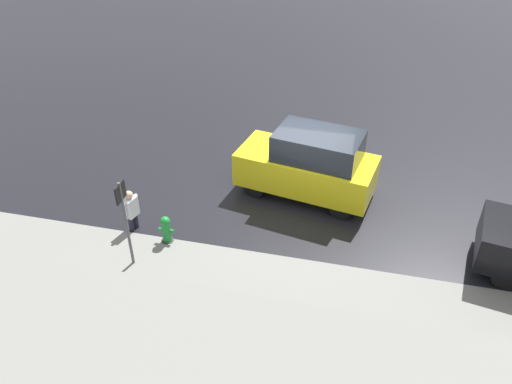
{
  "coord_description": "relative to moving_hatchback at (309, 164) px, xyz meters",
  "views": [
    {
      "loc": [
        -1.36,
        11.84,
        8.49
      ],
      "look_at": [
        1.12,
        1.22,
        0.9
      ],
      "focal_mm": 35.0,
      "sensor_mm": 36.0,
      "label": 1
    }
  ],
  "objects": [
    {
      "name": "ground_plane",
      "position": [
        0.08,
        0.3,
        -1.03
      ],
      "size": [
        60.0,
        60.0,
        0.0
      ],
      "primitive_type": "plane",
      "color": "black"
    },
    {
      "name": "kerb_strip",
      "position": [
        0.08,
        4.5,
        -1.01
      ],
      "size": [
        24.0,
        3.2,
        0.04
      ],
      "primitive_type": "cube",
      "color": "slate",
      "rests_on": "ground"
    },
    {
      "name": "moving_hatchback",
      "position": [
        0.0,
        0.0,
        0.0
      ],
      "size": [
        4.15,
        2.39,
        2.06
      ],
      "color": "yellow",
      "rests_on": "ground"
    },
    {
      "name": "sign_post",
      "position": [
        3.74,
        3.97,
        0.55
      ],
      "size": [
        0.07,
        0.44,
        2.4
      ],
      "color": "#4C4C51",
      "rests_on": "ground"
    },
    {
      "name": "fire_hydrant",
      "position": [
        3.22,
        3.0,
        -0.63
      ],
      "size": [
        0.42,
        0.31,
        0.8
      ],
      "color": "#197A2D",
      "rests_on": "ground"
    },
    {
      "name": "metal_railing",
      "position": [
        -1.11,
        6.0,
        -0.3
      ],
      "size": [
        8.39,
        0.04,
        1.05
      ],
      "color": "#B7BABF",
      "rests_on": "ground"
    },
    {
      "name": "pedestrian",
      "position": [
        4.3,
        2.69,
        -0.34
      ],
      "size": [
        0.33,
        0.55,
        1.22
      ],
      "color": "silver",
      "rests_on": "ground"
    }
  ]
}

